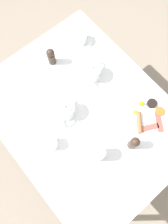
{
  "coord_description": "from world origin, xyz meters",
  "views": [
    {
      "loc": [
        -0.23,
        -0.28,
        1.88
      ],
      "look_at": [
        0.0,
        0.0,
        0.75
      ],
      "focal_mm": 35.0,
      "sensor_mm": 36.0,
      "label": 1
    }
  ],
  "objects_px": {
    "water_glass_tall": "(98,154)",
    "creamer_jug": "(51,144)",
    "knife_by_plate": "(20,100)",
    "teacup_with_saucer_left": "(80,39)",
    "pepper_grinder": "(134,143)",
    "salt_grinder": "(51,56)",
    "fork_by_plate": "(92,201)",
    "teapot_near": "(65,110)",
    "breakfast_plate": "(147,115)",
    "teapot_far": "(92,72)"
  },
  "relations": [
    {
      "from": "knife_by_plate",
      "to": "breakfast_plate",
      "type": "bearing_deg",
      "value": -47.45
    },
    {
      "from": "salt_grinder",
      "to": "knife_by_plate",
      "type": "distance_m",
      "value": 0.3
    },
    {
      "from": "teacup_with_saucer_left",
      "to": "pepper_grinder",
      "type": "relative_size",
      "value": 1.25
    },
    {
      "from": "teacup_with_saucer_left",
      "to": "salt_grinder",
      "type": "distance_m",
      "value": 0.22
    },
    {
      "from": "teacup_with_saucer_left",
      "to": "water_glass_tall",
      "type": "bearing_deg",
      "value": -122.32
    },
    {
      "from": "salt_grinder",
      "to": "fork_by_plate",
      "type": "xyz_separation_m",
      "value": [
        -0.33,
        -0.74,
        -0.06
      ]
    },
    {
      "from": "creamer_jug",
      "to": "knife_by_plate",
      "type": "xyz_separation_m",
      "value": [
        0.02,
        0.32,
        -0.03
      ]
    },
    {
      "from": "breakfast_plate",
      "to": "teapot_near",
      "type": "bearing_deg",
      "value": 137.79
    },
    {
      "from": "teapot_far",
      "to": "water_glass_tall",
      "type": "relative_size",
      "value": 1.48
    },
    {
      "from": "salt_grinder",
      "to": "fork_by_plate",
      "type": "relative_size",
      "value": 0.83
    },
    {
      "from": "pepper_grinder",
      "to": "breakfast_plate",
      "type": "bearing_deg",
      "value": 19.96
    },
    {
      "from": "teapot_far",
      "to": "salt_grinder",
      "type": "distance_m",
      "value": 0.25
    },
    {
      "from": "knife_by_plate",
      "to": "water_glass_tall",
      "type": "bearing_deg",
      "value": -75.36
    },
    {
      "from": "fork_by_plate",
      "to": "pepper_grinder",
      "type": "bearing_deg",
      "value": 11.95
    },
    {
      "from": "knife_by_plate",
      "to": "teacup_with_saucer_left",
      "type": "bearing_deg",
      "value": 8.75
    },
    {
      "from": "breakfast_plate",
      "to": "knife_by_plate",
      "type": "height_order",
      "value": "breakfast_plate"
    },
    {
      "from": "salt_grinder",
      "to": "knife_by_plate",
      "type": "relative_size",
      "value": 0.63
    },
    {
      "from": "creamer_jug",
      "to": "teapot_near",
      "type": "bearing_deg",
      "value": 29.14
    },
    {
      "from": "teapot_near",
      "to": "water_glass_tall",
      "type": "bearing_deg",
      "value": -129.66
    },
    {
      "from": "fork_by_plate",
      "to": "teapot_near",
      "type": "bearing_deg",
      "value": 66.83
    },
    {
      "from": "teacup_with_saucer_left",
      "to": "pepper_grinder",
      "type": "distance_m",
      "value": 0.7
    },
    {
      "from": "water_glass_tall",
      "to": "creamer_jug",
      "type": "distance_m",
      "value": 0.25
    },
    {
      "from": "teapot_near",
      "to": "fork_by_plate",
      "type": "height_order",
      "value": "teapot_near"
    },
    {
      "from": "teapot_far",
      "to": "water_glass_tall",
      "type": "bearing_deg",
      "value": 13.88
    },
    {
      "from": "teacup_with_saucer_left",
      "to": "fork_by_plate",
      "type": "height_order",
      "value": "teacup_with_saucer_left"
    },
    {
      "from": "teapot_far",
      "to": "knife_by_plate",
      "type": "bearing_deg",
      "value": -58.66
    },
    {
      "from": "fork_by_plate",
      "to": "water_glass_tall",
      "type": "bearing_deg",
      "value": 40.99
    },
    {
      "from": "teapot_near",
      "to": "knife_by_plate",
      "type": "height_order",
      "value": "teapot_near"
    },
    {
      "from": "teapot_near",
      "to": "creamer_jug",
      "type": "bearing_deg",
      "value": 172.77
    },
    {
      "from": "water_glass_tall",
      "to": "breakfast_plate",
      "type": "bearing_deg",
      "value": -1.88
    },
    {
      "from": "pepper_grinder",
      "to": "fork_by_plate",
      "type": "xyz_separation_m",
      "value": [
        -0.34,
        -0.07,
        -0.06
      ]
    },
    {
      "from": "teapot_far",
      "to": "knife_by_plate",
      "type": "height_order",
      "value": "teapot_far"
    },
    {
      "from": "breakfast_plate",
      "to": "teacup_with_saucer_left",
      "type": "distance_m",
      "value": 0.6
    },
    {
      "from": "water_glass_tall",
      "to": "salt_grinder",
      "type": "bearing_deg",
      "value": 75.23
    },
    {
      "from": "water_glass_tall",
      "to": "knife_by_plate",
      "type": "relative_size",
      "value": 0.54
    },
    {
      "from": "breakfast_plate",
      "to": "salt_grinder",
      "type": "bearing_deg",
      "value": 107.75
    },
    {
      "from": "teapot_near",
      "to": "breakfast_plate",
      "type": "bearing_deg",
      "value": -78.58
    },
    {
      "from": "pepper_grinder",
      "to": "knife_by_plate",
      "type": "relative_size",
      "value": 0.63
    },
    {
      "from": "water_glass_tall",
      "to": "knife_by_plate",
      "type": "distance_m",
      "value": 0.53
    },
    {
      "from": "teapot_near",
      "to": "creamer_jug",
      "type": "height_order",
      "value": "teapot_near"
    },
    {
      "from": "teacup_with_saucer_left",
      "to": "pepper_grinder",
      "type": "height_order",
      "value": "pepper_grinder"
    },
    {
      "from": "creamer_jug",
      "to": "knife_by_plate",
      "type": "height_order",
      "value": "creamer_jug"
    },
    {
      "from": "teapot_far",
      "to": "knife_by_plate",
      "type": "relative_size",
      "value": 0.8
    },
    {
      "from": "breakfast_plate",
      "to": "pepper_grinder",
      "type": "bearing_deg",
      "value": -160.04
    },
    {
      "from": "teacup_with_saucer_left",
      "to": "fork_by_plate",
      "type": "relative_size",
      "value": 1.03
    },
    {
      "from": "teacup_with_saucer_left",
      "to": "salt_grinder",
      "type": "bearing_deg",
      "value": -179.39
    },
    {
      "from": "pepper_grinder",
      "to": "salt_grinder",
      "type": "bearing_deg",
      "value": 91.23
    },
    {
      "from": "breakfast_plate",
      "to": "knife_by_plate",
      "type": "bearing_deg",
      "value": 132.55
    },
    {
      "from": "fork_by_plate",
      "to": "knife_by_plate",
      "type": "bearing_deg",
      "value": 86.87
    },
    {
      "from": "water_glass_tall",
      "to": "creamer_jug",
      "type": "xyz_separation_m",
      "value": [
        -0.15,
        0.2,
        -0.02
      ]
    }
  ]
}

